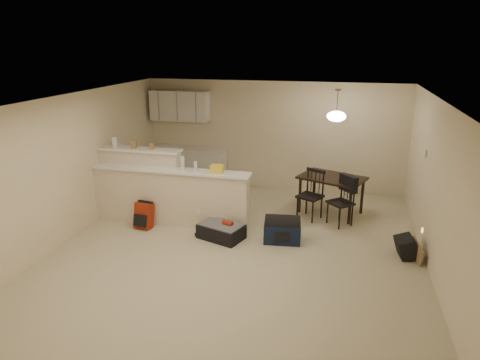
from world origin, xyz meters
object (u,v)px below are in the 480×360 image
(pendant_lamp, at_px, (336,116))
(navy_duffel, at_px, (282,233))
(dining_chair_near, at_px, (310,195))
(dining_chair_far, at_px, (341,201))
(red_backpack, at_px, (144,215))
(black_daypack, at_px, (406,247))
(suitcase, at_px, (221,231))
(dining_table, at_px, (332,181))

(pendant_lamp, distance_m, navy_duffel, 2.52)
(dining_chair_near, relative_size, navy_duffel, 1.56)
(dining_chair_near, xyz_separation_m, navy_duffel, (-0.37, -1.17, -0.32))
(dining_chair_far, xyz_separation_m, navy_duffel, (-0.95, -1.00, -0.30))
(red_backpack, height_order, navy_duffel, red_backpack)
(dining_chair_far, distance_m, red_backpack, 3.70)
(pendant_lamp, height_order, navy_duffel, pendant_lamp)
(dining_chair_near, bearing_deg, pendant_lamp, 72.94)
(navy_duffel, bearing_deg, black_daypack, -8.77)
(suitcase, xyz_separation_m, navy_duffel, (1.07, 0.11, 0.04))
(dining_table, distance_m, dining_chair_near, 0.59)
(dining_chair_near, relative_size, dining_chair_far, 1.04)
(dining_chair_near, height_order, black_daypack, dining_chair_near)
(dining_chair_far, height_order, navy_duffel, dining_chair_far)
(dining_table, relative_size, dining_chair_near, 1.47)
(dining_chair_far, bearing_deg, pendant_lamp, 155.12)
(navy_duffel, bearing_deg, red_backpack, 173.04)
(dining_chair_far, distance_m, black_daypack, 1.55)
(dining_chair_far, distance_m, navy_duffel, 1.41)
(black_daypack, bearing_deg, dining_chair_near, 45.54)
(dining_table, bearing_deg, navy_duffel, -94.22)
(dining_chair_near, xyz_separation_m, suitcase, (-1.44, -1.28, -0.36))
(dining_table, xyz_separation_m, suitcase, (-1.83, -1.68, -0.55))
(suitcase, xyz_separation_m, black_daypack, (3.10, 0.04, 0.04))
(pendant_lamp, bearing_deg, red_backpack, -154.97)
(black_daypack, bearing_deg, red_backpack, 81.36)
(dining_table, bearing_deg, black_daypack, -30.62)
(black_daypack, bearing_deg, dining_chair_far, 37.42)
(dining_chair_near, distance_m, navy_duffel, 1.27)
(suitcase, height_order, navy_duffel, navy_duffel)
(dining_chair_near, xyz_separation_m, red_backpack, (-2.97, -1.17, -0.25))
(red_backpack, bearing_deg, suitcase, 4.43)
(black_daypack, bearing_deg, suitcase, 82.95)
(dining_chair_far, height_order, red_backpack, dining_chair_far)
(dining_chair_far, bearing_deg, black_daypack, 1.37)
(dining_table, distance_m, dining_chair_far, 0.63)
(pendant_lamp, height_order, dining_chair_near, pendant_lamp)
(pendant_lamp, distance_m, red_backpack, 4.10)
(suitcase, relative_size, black_daypack, 2.00)
(dining_chair_near, distance_m, red_backpack, 3.21)
(pendant_lamp, height_order, black_daypack, pendant_lamp)
(red_backpack, bearing_deg, pendant_lamp, 33.47)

